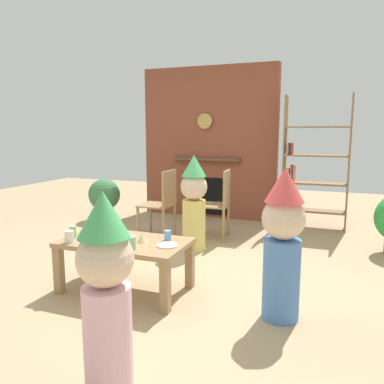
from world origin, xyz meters
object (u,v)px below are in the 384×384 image
(bookshelf, at_px, (311,169))
(paper_cup_center, at_px, (97,232))
(child_with_cone_hat, at_px, (106,288))
(potted_plant_short, at_px, (104,197))
(paper_cup_far_right, at_px, (168,235))
(paper_cup_near_right, at_px, (69,237))
(coffee_table, at_px, (125,248))
(birthday_cake_slice, at_px, (142,238))
(paper_cup_near_left, at_px, (73,232))
(dining_chair_left, at_px, (163,200))
(paper_cup_far_left, at_px, (132,243))
(child_by_the_chairs, at_px, (194,201))
(paper_plate_rear, at_px, (124,237))
(dining_chair_middle, at_px, (220,200))
(child_in_pink, at_px, (283,240))
(paper_plate_front, at_px, (167,245))

(bookshelf, xyz_separation_m, paper_cup_center, (-1.62, -2.91, -0.35))
(child_with_cone_hat, xyz_separation_m, potted_plant_short, (-2.30, 3.41, -0.21))
(paper_cup_far_right, bearing_deg, paper_cup_near_right, -154.30)
(coffee_table, bearing_deg, birthday_cake_slice, -1.00)
(paper_cup_near_left, bearing_deg, birthday_cake_slice, 7.49)
(paper_cup_near_right, distance_m, child_with_cone_hat, 1.37)
(child_with_cone_hat, height_order, dining_chair_left, child_with_cone_hat)
(paper_cup_far_left, relative_size, child_by_the_chairs, 0.10)
(bookshelf, distance_m, paper_cup_near_left, 3.52)
(birthday_cake_slice, bearing_deg, child_by_the_chairs, 90.68)
(paper_cup_near_right, relative_size, birthday_cake_slice, 1.03)
(potted_plant_short, bearing_deg, paper_plate_rear, -52.52)
(paper_cup_near_left, height_order, dining_chair_middle, dining_chair_middle)
(coffee_table, height_order, child_in_pink, child_in_pink)
(paper_cup_far_right, xyz_separation_m, paper_plate_rear, (-0.40, -0.07, -0.04))
(paper_cup_far_right, bearing_deg, paper_cup_far_left, -115.45)
(paper_plate_front, distance_m, dining_chair_left, 1.81)
(paper_cup_far_left, xyz_separation_m, child_with_cone_hat, (0.40, -0.96, 0.07))
(child_in_pink, bearing_deg, bookshelf, -88.63)
(paper_cup_center, distance_m, paper_plate_front, 0.69)
(paper_plate_rear, bearing_deg, bookshelf, 63.83)
(paper_cup_near_right, xyz_separation_m, paper_cup_far_left, (0.59, 0.02, 0.00))
(paper_cup_far_left, relative_size, paper_plate_front, 0.60)
(paper_cup_center, xyz_separation_m, child_with_cone_hat, (0.87, -1.15, 0.08))
(paper_cup_near_left, distance_m, potted_plant_short, 2.64)
(paper_cup_center, distance_m, paper_plate_rear, 0.24)
(paper_cup_far_left, bearing_deg, child_with_cone_hat, -67.27)
(child_with_cone_hat, bearing_deg, paper_plate_rear, 0.56)
(child_with_cone_hat, bearing_deg, child_by_the_chairs, -16.85)
(paper_cup_near_left, distance_m, child_with_cone_hat, 1.52)
(paper_plate_rear, bearing_deg, paper_cup_near_right, -140.34)
(paper_cup_far_left, relative_size, child_in_pink, 0.09)
(coffee_table, distance_m, dining_chair_middle, 1.90)
(paper_cup_near_right, relative_size, dining_chair_left, 0.11)
(paper_plate_front, xyz_separation_m, potted_plant_short, (-2.13, 2.26, -0.09))
(coffee_table, bearing_deg, paper_cup_near_right, -150.94)
(paper_cup_near_left, bearing_deg, paper_cup_near_right, -62.64)
(child_with_cone_hat, xyz_separation_m, child_in_pink, (0.76, 1.14, 0.02))
(bookshelf, bearing_deg, child_by_the_chairs, -126.25)
(birthday_cake_slice, distance_m, child_with_cone_hat, 1.24)
(bookshelf, distance_m, child_in_pink, 2.94)
(child_in_pink, bearing_deg, child_with_cone_hat, 57.42)
(dining_chair_left, distance_m, potted_plant_short, 1.47)
(paper_cup_near_left, relative_size, paper_cup_center, 1.11)
(coffee_table, bearing_deg, potted_plant_short, 127.43)
(bookshelf, height_order, child_with_cone_hat, bookshelf)
(child_with_cone_hat, xyz_separation_m, dining_chair_middle, (-0.30, 3.04, -0.07))
(coffee_table, relative_size, paper_cup_center, 11.51)
(child_by_the_chairs, bearing_deg, birthday_cake_slice, 7.69)
(paper_cup_far_right, xyz_separation_m, dining_chair_left, (-0.74, 1.47, 0.01))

